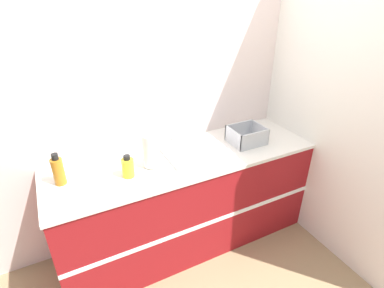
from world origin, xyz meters
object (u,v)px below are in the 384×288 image
paper_towel_roll (151,151)px  bottle_yellow (128,167)px  bottle_amber (58,171)px  sink (195,150)px  dish_rack (246,137)px

paper_towel_roll → bottle_yellow: (-0.20, -0.05, -0.06)m
bottle_amber → bottle_yellow: bearing=-15.7°
sink → bottle_yellow: bearing=-170.0°
bottle_yellow → sink: bearing=10.0°
sink → bottle_amber: size_ratio=2.15×
dish_rack → paper_towel_roll: bearing=179.5°
paper_towel_roll → dish_rack: paper_towel_roll is taller
sink → dish_rack: (0.49, -0.06, 0.04)m
bottle_amber → bottle_yellow: bottle_amber is taller
bottle_amber → bottle_yellow: (0.46, -0.13, -0.03)m
sink → bottle_amber: 1.07m
sink → paper_towel_roll: paper_towel_roll is taller
bottle_amber → bottle_yellow: size_ratio=1.38×
bottle_yellow → dish_rack: bearing=2.4°
sink → bottle_amber: (-1.06, 0.02, 0.09)m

